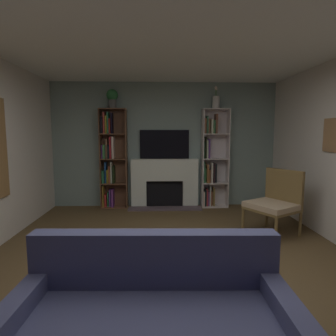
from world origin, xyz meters
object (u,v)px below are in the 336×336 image
potted_plant (112,97)px  couch (152,330)px  bookshelf_left (111,159)px  fireplace (165,182)px  vase_with_flowers (216,102)px  armchair (275,201)px  bookshelf_right (212,160)px  tv (164,144)px

potted_plant → couch: 4.81m
bookshelf_left → couch: (0.93, -4.32, -0.77)m
fireplace → bookshelf_left: bookshelf_left is taller
vase_with_flowers → armchair: 2.50m
vase_with_flowers → potted_plant: bearing=180.0°
bookshelf_right → couch: (-1.21, -4.31, -0.73)m
fireplace → tv: tv is taller
potted_plant → vase_with_flowers: 2.14m
bookshelf_right → couch: bookshelf_right is taller
bookshelf_right → vase_with_flowers: (0.06, -0.04, 1.22)m
fireplace → bookshelf_right: size_ratio=0.73×
fireplace → armchair: fireplace is taller
bookshelf_right → couch: bearing=-105.7°
bookshelf_left → couch: bookshelf_left is taller
tv → bookshelf_right: bookshelf_right is taller
bookshelf_right → armchair: 1.94m
couch → armchair: size_ratio=1.87×
bookshelf_right → potted_plant: bearing=-179.0°
bookshelf_left → armchair: bearing=-32.1°
fireplace → tv: (0.00, 0.07, 0.81)m
bookshelf_left → bookshelf_right: bearing=-0.2°
tv → potted_plant: bearing=-173.6°
fireplace → potted_plant: bearing=-177.5°
fireplace → potted_plant: size_ratio=3.95×
tv → vase_with_flowers: (1.07, -0.12, 0.88)m
armchair → tv: bearing=132.5°
fireplace → bookshelf_left: 1.24m
potted_plant → couch: potted_plant is taller
couch → armchair: 3.19m
bookshelf_left → potted_plant: 1.26m
fireplace → couch: size_ratio=0.81×
tv → bookshelf_left: bearing=-176.2°
fireplace → vase_with_flowers: size_ratio=3.36×
fireplace → potted_plant: (-1.07, -0.05, 1.77)m
fireplace → couch: (-0.20, -4.32, -0.26)m
bookshelf_left → potted_plant: size_ratio=5.39×
bookshelf_left → vase_with_flowers: vase_with_flowers is taller
bookshelf_left → vase_with_flowers: 2.50m
potted_plant → bookshelf_right: bearing=1.0°
tv → fireplace: bearing=-90.0°
bookshelf_right → bookshelf_left: bearing=179.8°
potted_plant → couch: (0.87, -4.27, -2.03)m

